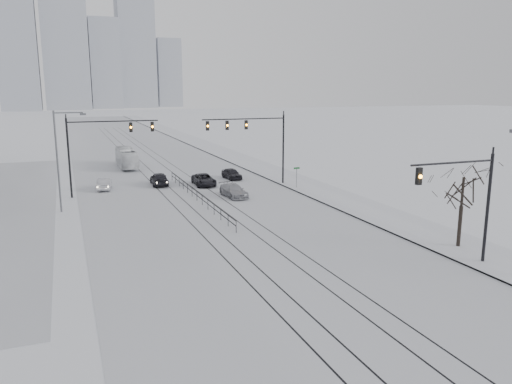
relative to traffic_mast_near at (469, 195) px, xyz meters
The scene contains 19 objects.
ground 13.16m from the traffic_mast_near, 150.93° to the right, with size 500.00×500.00×0.00m, color silver.
road 55.26m from the traffic_mast_near, 101.30° to the left, with size 22.00×260.00×0.02m, color silver.
sidewalk_east 54.26m from the traffic_mast_near, 87.13° to the left, with size 5.00×260.00×0.16m, color silver.
curb 54.19m from the traffic_mast_near, 89.72° to the left, with size 0.10×260.00×0.12m, color gray.
tram_rails 35.96m from the traffic_mast_near, 107.60° to the left, with size 5.30×180.00×0.01m.
skyline 268.96m from the traffic_mast_near, 91.23° to the left, with size 96.00×48.00×72.00m.
traffic_mast_near is the anchor object (origin of this frame).
traffic_mast_ne 29.14m from the traffic_mast_near, 95.19° to the left, with size 9.60×0.37×8.00m.
traffic_mast_nw 35.69m from the traffic_mast_near, 122.77° to the left, with size 9.10×0.37×8.00m.
street_light_west 33.24m from the traffic_mast_near, 133.76° to the left, with size 2.73×0.25×9.00m.
bare_tree 3.85m from the traffic_mast_near, 51.24° to the left, with size 4.40×4.40×6.10m.
median_fence 26.62m from the traffic_mast_near, 114.20° to the left, with size 0.06×24.00×1.00m.
street_sign 26.19m from the traffic_mast_near, 87.77° to the left, with size 0.70×0.06×2.40m.
sedan_sb_inner 36.00m from the traffic_mast_near, 110.93° to the left, with size 1.75×4.36×1.48m, color black.
sedan_sb_outer 38.25m from the traffic_mast_near, 119.71° to the left, with size 1.35×3.87×1.28m, color #B6B6BE.
sedan_nb_front 32.74m from the traffic_mast_near, 104.34° to the left, with size 2.16×4.69×1.30m, color black.
sedan_nb_right 25.61m from the traffic_mast_near, 105.69° to the left, with size 1.80×4.44×1.29m, color #9C9DA3.
sedan_nb_far 34.69m from the traffic_mast_near, 96.31° to the left, with size 1.54×3.82×1.30m, color black.
box_truck 50.55m from the traffic_mast_near, 106.87° to the left, with size 2.23×9.52×2.65m, color white.
Camera 1 is at (-11.78, -16.86, 10.87)m, focal length 35.00 mm.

